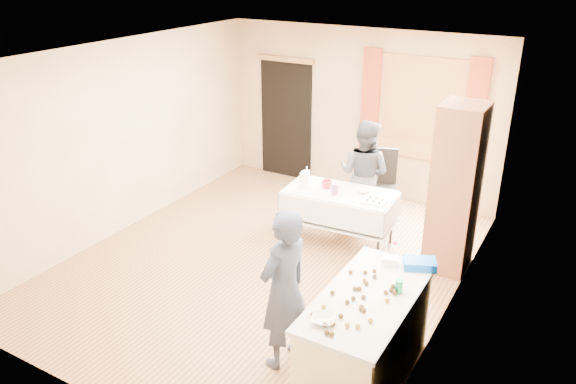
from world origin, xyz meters
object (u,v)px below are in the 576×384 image
Objects in this scene: cabinet at (455,189)px; party_table at (339,212)px; girl at (284,290)px; counter at (366,339)px; woman at (364,174)px; chair at (380,198)px.

cabinet reaches higher than party_table.
girl reaches higher than party_table.
counter is at bearing 113.42° from girl.
woman is at bearing -157.19° from girl.
party_table is at bearing -120.82° from chair.
girl is at bearing -80.70° from party_table.
cabinet reaches higher than counter.
counter is at bearing -92.38° from cabinet.
girl reaches higher than counter.
girl is (-0.86, -2.55, -0.24)m from cabinet.
cabinet is 1.56m from party_table.
party_table is 0.97× the size of woman.
cabinet is at bearing 87.62° from counter.
woman reaches higher than party_table.
girl is 3.14m from woman.
woman is (-1.28, 2.96, 0.32)m from counter.
chair is at bearing -109.04° from woman.
woman is at bearing 158.38° from cabinet.
counter is 1.05× the size of party_table.
girl is (0.57, -2.41, 0.35)m from party_table.
counter is 0.99× the size of girl.
chair is at bearing 144.23° from cabinet.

